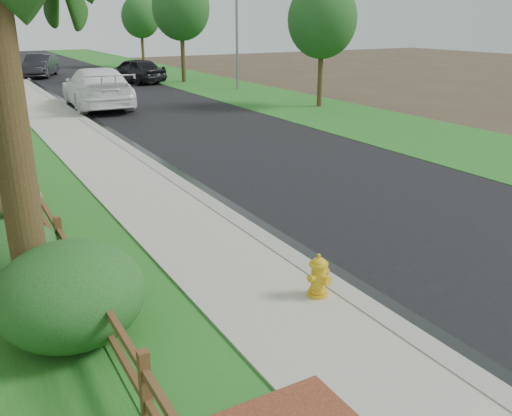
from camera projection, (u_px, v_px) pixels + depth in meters
ground at (405, 359)px, 7.58m from camera, size 120.00×120.00×0.00m
road at (97, 84)px, 38.39m from camera, size 8.00×90.00×0.02m
curb at (35, 87)px, 36.41m from camera, size 0.40×90.00×0.12m
wet_gutter at (40, 87)px, 36.59m from camera, size 0.50×90.00×0.00m
sidewalk at (14, 89)px, 35.80m from camera, size 2.20×90.00×0.10m
verge_far at (188, 79)px, 41.61m from camera, size 6.00×90.00×0.04m
ranch_fence at (48, 221)px, 10.94m from camera, size 0.12×16.92×1.10m
fire_hydrant at (318, 277)px, 8.99m from camera, size 0.50×0.40×0.75m
white_suv at (97, 88)px, 28.18m from camera, size 3.35×7.26×2.05m
dark_car_mid at (135, 70)px, 38.84m from camera, size 3.73×5.55×1.75m
dark_car_far at (40, 65)px, 42.77m from camera, size 3.69×5.64×1.76m
streetlight at (235, 16)px, 34.10m from camera, size 1.86×0.45×8.06m
boulder at (17, 200)px, 12.93m from camera, size 1.21×0.95×0.76m
shrub_b at (70, 294)px, 7.80m from camera, size 2.28×2.28×1.50m
shrub_c at (11, 255)px, 9.40m from camera, size 1.97×1.97×1.22m
tree_near_right at (322, 20)px, 27.35m from camera, size 3.52×3.52×6.34m
tree_mid_right at (181, 8)px, 37.97m from camera, size 4.05×4.05×7.35m
tree_far_right at (141, 17)px, 49.98m from camera, size 3.52×3.52×6.49m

